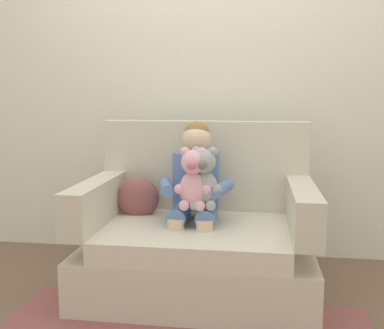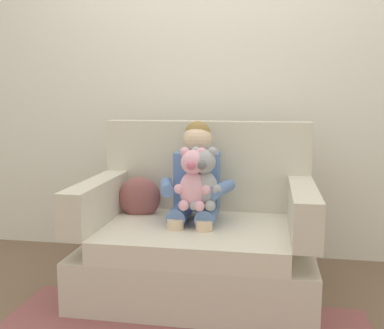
{
  "view_description": "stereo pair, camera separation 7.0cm",
  "coord_description": "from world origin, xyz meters",
  "views": [
    {
      "loc": [
        0.33,
        -2.5,
        1.14
      ],
      "look_at": [
        -0.02,
        -0.05,
        0.77
      ],
      "focal_mm": 42.44,
      "sensor_mm": 36.0,
      "label": 1
    },
    {
      "loc": [
        0.4,
        -2.49,
        1.14
      ],
      "look_at": [
        -0.02,
        -0.05,
        0.77
      ],
      "focal_mm": 42.44,
      "sensor_mm": 36.0,
      "label": 2
    }
  ],
  "objects": [
    {
      "name": "ground_plane",
      "position": [
        0.0,
        0.0,
        0.0
      ],
      "size": [
        8.0,
        8.0,
        0.0
      ],
      "primitive_type": "plane",
      "color": "brown"
    },
    {
      "name": "back_wall",
      "position": [
        0.0,
        0.76,
        1.3
      ],
      "size": [
        6.0,
        0.1,
        2.6
      ],
      "primitive_type": "cube",
      "color": "silver",
      "rests_on": "ground"
    },
    {
      "name": "armchair",
      "position": [
        0.0,
        0.05,
        0.31
      ],
      "size": [
        1.3,
        0.89,
        0.98
      ],
      "color": "beige",
      "rests_on": "ground"
    },
    {
      "name": "seated_child",
      "position": [
        -0.02,
        0.07,
        0.63
      ],
      "size": [
        0.45,
        0.39,
        0.82
      ],
      "rotation": [
        0.0,
        0.0,
        0.14
      ],
      "color": "#597AB7",
      "rests_on": "armchair"
    },
    {
      "name": "plush_grey",
      "position": [
        0.04,
        -0.07,
        0.68
      ],
      "size": [
        0.2,
        0.17,
        0.34
      ],
      "rotation": [
        0.0,
        0.0,
        -0.22
      ],
      "color": "#9E9EA3",
      "rests_on": "armchair"
    },
    {
      "name": "plush_pink",
      "position": [
        -0.01,
        -0.08,
        0.68
      ],
      "size": [
        0.2,
        0.17,
        0.34
      ],
      "rotation": [
        0.0,
        0.0,
        -0.24
      ],
      "color": "#EAA8BC",
      "rests_on": "armchair"
    },
    {
      "name": "throw_pillow",
      "position": [
        -0.39,
        0.16,
        0.52
      ],
      "size": [
        0.28,
        0.16,
        0.26
      ],
      "primitive_type": "ellipsoid",
      "rotation": [
        0.0,
        0.0,
        0.16
      ],
      "color": "#8C4C4C",
      "rests_on": "armchair"
    }
  ]
}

